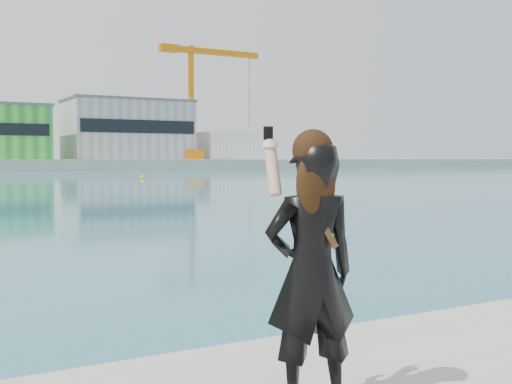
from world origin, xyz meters
TOP-DOWN VIEW (x-y plane):
  - warehouse_grey_right at (40.00, 127.98)m, footprint 25.50×15.35m
  - ancillary_shed at (62.00, 126.00)m, footprint 12.00×10.00m
  - dock_crane at (53.20, 122.00)m, footprint 23.00×4.00m
  - flagpole_right at (22.09, 121.00)m, footprint 1.28×0.16m
  - buoy_near at (20.91, 64.31)m, footprint 0.50×0.50m
  - woman at (-0.74, -0.43)m, footprint 0.67×0.50m

SIDE VIEW (x-z plane):
  - buoy_near at x=20.91m, z-range -0.25..0.25m
  - woman at x=-0.74m, z-range 0.81..2.56m
  - ancillary_shed at x=62.00m, z-range 2.00..8.00m
  - flagpole_right at x=22.09m, z-range 2.54..10.54m
  - warehouse_grey_right at x=40.00m, z-range 2.01..14.51m
  - dock_crane at x=53.20m, z-range 3.07..27.07m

